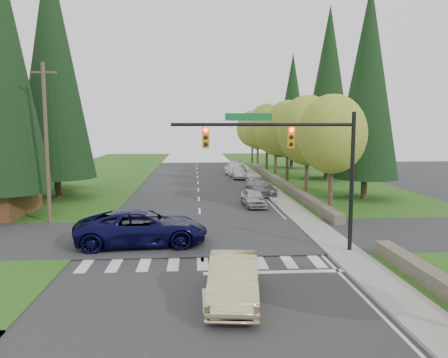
{
  "coord_description": "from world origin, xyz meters",
  "views": [
    {
      "loc": [
        -0.31,
        -15.8,
        6.07
      ],
      "look_at": [
        1.53,
        11.71,
        2.8
      ],
      "focal_mm": 35.0,
      "sensor_mm": 36.0,
      "label": 1
    }
  ],
  "objects": [
    {
      "name": "utility_pole",
      "position": [
        -9.5,
        12.0,
        5.14
      ],
      "size": [
        1.6,
        0.24,
        10.0
      ],
      "color": "#473828",
      "rests_on": "ground"
    },
    {
      "name": "curb_east",
      "position": [
        6.05,
        22.0,
        0.07
      ],
      "size": [
        0.2,
        80.0,
        0.13
      ],
      "primitive_type": "cube",
      "color": "gray",
      "rests_on": "ground"
    },
    {
      "name": "decid_tree_5",
      "position": [
        9.1,
        49.0,
        5.53
      ],
      "size": [
        4.8,
        4.8,
        8.3
      ],
      "color": "#38281C",
      "rests_on": "ground"
    },
    {
      "name": "conifer_e_c",
      "position": [
        14.0,
        48.0,
        9.29
      ],
      "size": [
        5.1,
        5.1,
        16.8
      ],
      "color": "#38281C",
      "rests_on": "ground"
    },
    {
      "name": "stone_wall_north",
      "position": [
        8.6,
        30.0,
        0.35
      ],
      "size": [
        0.7,
        40.0,
        0.7
      ],
      "primitive_type": "cube",
      "color": "#4C4438",
      "rests_on": "ground"
    },
    {
      "name": "conifer_e_b",
      "position": [
        15.0,
        34.0,
        10.79
      ],
      "size": [
        6.12,
        6.12,
        19.8
      ],
      "color": "#38281C",
      "rests_on": "ground"
    },
    {
      "name": "decid_tree_6",
      "position": [
        9.2,
        56.0,
        5.86
      ],
      "size": [
        5.2,
        5.2,
        8.86
      ],
      "color": "#38281C",
      "rests_on": "ground"
    },
    {
      "name": "traffic_signal",
      "position": [
        4.37,
        4.5,
        4.98
      ],
      "size": [
        8.7,
        0.37,
        6.8
      ],
      "color": "black",
      "rests_on": "ground"
    },
    {
      "name": "parked_car_c",
      "position": [
        4.86,
        35.52,
        0.68
      ],
      "size": [
        1.45,
        4.13,
        1.36
      ],
      "primitive_type": "imported",
      "rotation": [
        0.0,
        0.0,
        -0.0
      ],
      "color": "#A7A7AC",
      "rests_on": "ground"
    },
    {
      "name": "sedan_champagne",
      "position": [
        0.99,
        -1.13,
        0.79
      ],
      "size": [
        2.14,
        4.94,
        1.58
      ],
      "primitive_type": "imported",
      "rotation": [
        0.0,
        0.0,
        -0.1
      ],
      "color": "#C8BA85",
      "rests_on": "ground"
    },
    {
      "name": "decid_tree_4",
      "position": [
        9.3,
        42.0,
        6.06
      ],
      "size": [
        5.4,
        5.4,
        9.18
      ],
      "color": "#38281C",
      "rests_on": "ground"
    },
    {
      "name": "grass_west",
      "position": [
        -13.0,
        20.0,
        0.03
      ],
      "size": [
        14.0,
        110.0,
        0.06
      ],
      "primitive_type": "cube",
      "color": "#335416",
      "rests_on": "ground"
    },
    {
      "name": "conifer_e_a",
      "position": [
        14.0,
        20.0,
        9.79
      ],
      "size": [
        5.44,
        5.44,
        17.8
      ],
      "color": "#38281C",
      "rests_on": "ground"
    },
    {
      "name": "parked_car_d",
      "position": [
        4.68,
        38.92,
        0.83
      ],
      "size": [
        2.55,
        5.06,
        1.65
      ],
      "primitive_type": "imported",
      "rotation": [
        0.0,
        0.0,
        0.13
      ],
      "color": "white",
      "rests_on": "ground"
    },
    {
      "name": "decid_tree_1",
      "position": [
        9.3,
        21.0,
        5.8
      ],
      "size": [
        5.2,
        5.2,
        8.8
      ],
      "color": "#38281C",
      "rests_on": "ground"
    },
    {
      "name": "parked_car_e",
      "position": [
        5.6,
        43.52,
        0.71
      ],
      "size": [
        2.21,
        4.95,
        1.41
      ],
      "primitive_type": "imported",
      "rotation": [
        0.0,
        0.0,
        -0.05
      ],
      "color": "#B6B5BB",
      "rests_on": "ground"
    },
    {
      "name": "decid_tree_3",
      "position": [
        9.2,
        35.0,
        5.66
      ],
      "size": [
        5.0,
        5.0,
        8.55
      ],
      "color": "#38281C",
      "rests_on": "ground"
    },
    {
      "name": "parked_car_b",
      "position": [
        5.6,
        22.75,
        0.73
      ],
      "size": [
        2.4,
        5.15,
        1.46
      ],
      "primitive_type": "imported",
      "rotation": [
        0.0,
        0.0,
        0.07
      ],
      "color": "gray",
      "rests_on": "ground"
    },
    {
      "name": "ground",
      "position": [
        0.0,
        0.0,
        0.0
      ],
      "size": [
        120.0,
        120.0,
        0.0
      ],
      "primitive_type": "plane",
      "color": "#28282B",
      "rests_on": "ground"
    },
    {
      "name": "grass_east",
      "position": [
        13.0,
        20.0,
        0.03
      ],
      "size": [
        14.0,
        110.0,
        0.06
      ],
      "primitive_type": "cube",
      "color": "#335416",
      "rests_on": "ground"
    },
    {
      "name": "parked_car_a",
      "position": [
        4.2,
        17.18,
        0.69
      ],
      "size": [
        1.86,
        4.12,
        1.37
      ],
      "primitive_type": "imported",
      "rotation": [
        0.0,
        0.0,
        0.06
      ],
      "color": "#AEAEB3",
      "rests_on": "ground"
    },
    {
      "name": "cross_street",
      "position": [
        0.0,
        8.0,
        0.0
      ],
      "size": [
        120.0,
        8.0,
        0.1
      ],
      "primitive_type": "cube",
      "color": "#28282B",
      "rests_on": "ground"
    },
    {
      "name": "decid_tree_2",
      "position": [
        9.1,
        28.0,
        5.93
      ],
      "size": [
        5.0,
        5.0,
        8.82
      ],
      "color": "#38281C",
      "rests_on": "ground"
    },
    {
      "name": "suv_navy",
      "position": [
        -3.05,
        6.48,
        0.93
      ],
      "size": [
        6.93,
        3.61,
        1.86
      ],
      "primitive_type": "imported",
      "rotation": [
        0.0,
        0.0,
        1.65
      ],
      "color": "#0A0A33",
      "rests_on": "ground"
    },
    {
      "name": "sidewalk_east",
      "position": [
        6.9,
        22.0,
        0.07
      ],
      "size": [
        1.8,
        80.0,
        0.13
      ],
      "primitive_type": "cube",
      "color": "gray",
      "rests_on": "ground"
    },
    {
      "name": "conifer_w_c",
      "position": [
        -12.0,
        22.0,
        11.29
      ],
      "size": [
        6.46,
        6.46,
        20.8
      ],
      "color": "#38281C",
      "rests_on": "ground"
    },
    {
      "name": "decid_tree_0",
      "position": [
        9.2,
        14.0,
        5.6
      ],
      "size": [
        4.8,
        4.8,
        8.37
      ],
      "color": "#38281C",
      "rests_on": "ground"
    },
    {
      "name": "conifer_w_e",
      "position": [
        -14.0,
        28.0,
        10.29
      ],
      "size": [
        5.78,
        5.78,
        18.8
      ],
      "color": "#38281C",
      "rests_on": "ground"
    }
  ]
}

